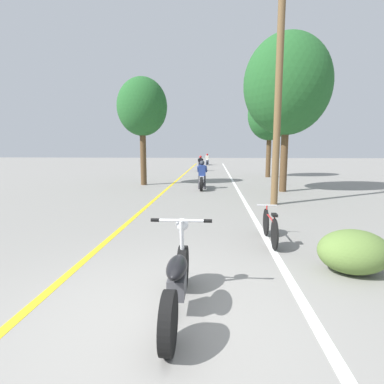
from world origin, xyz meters
The scene contains 13 objects.
ground_plane centered at (0.00, 0.00, 0.00)m, with size 120.00×120.00×0.00m, color gray.
lane_stripe_center centered at (-1.70, 12.09, 0.00)m, with size 0.14×48.00×0.01m, color yellow.
lane_stripe_edge centered at (1.75, 12.09, 0.00)m, with size 0.14×48.00×0.01m, color white.
utility_pole centered at (2.73, 7.37, 3.81)m, with size 1.10×0.24×7.43m.
roadside_tree_right_near centered at (3.77, 10.72, 4.74)m, with size 3.82×3.43×6.95m.
roadside_tree_right_far centered at (4.34, 17.81, 4.19)m, with size 2.97×2.67×5.92m.
roadside_tree_left centered at (-3.23, 12.79, 4.12)m, with size 2.65×2.39×5.69m.
roadside_bush centered at (2.81, 1.49, 0.35)m, with size 1.10×0.88×0.70m.
motorcycle_foreground centered at (0.16, 0.13, 0.41)m, with size 0.81×1.97×1.05m.
motorcycle_rider_lead centered at (0.02, 11.27, 0.53)m, with size 0.50×2.07×1.39m.
motorcycle_rider_mid centered at (-0.58, 23.19, 0.52)m, with size 0.50×2.02×1.35m.
motorcycle_rider_far centered at (-0.21, 32.81, 0.52)m, with size 0.50×2.03×1.35m.
bicycle_parked centered at (1.78, 3.01, 0.34)m, with size 0.44×1.60×0.72m.
Camera 1 is at (0.58, -3.25, 1.97)m, focal length 28.00 mm.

